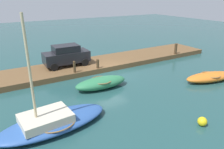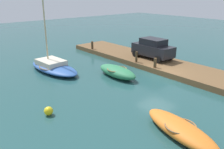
# 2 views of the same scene
# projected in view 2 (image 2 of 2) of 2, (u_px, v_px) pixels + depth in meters

# --- Properties ---
(ground_plane) EXTENTS (84.00, 84.00, 0.00)m
(ground_plane) POSITION_uv_depth(u_px,v_px,m) (158.00, 77.00, 18.64)
(ground_plane) COLOR #234C4C
(dock_platform) EXTENTS (24.72, 3.81, 0.44)m
(dock_platform) POSITION_uv_depth(u_px,v_px,m) (176.00, 69.00, 19.95)
(dock_platform) COLOR brown
(dock_platform) RESTS_ON ground_plane
(rowboat_orange) EXTENTS (4.47, 2.21, 0.68)m
(rowboat_orange) POSITION_uv_depth(u_px,v_px,m) (180.00, 129.00, 10.96)
(rowboat_orange) COLOR orange
(rowboat_orange) RESTS_ON ground_plane
(rowboat_green) EXTENTS (3.91, 1.60, 0.81)m
(rowboat_green) POSITION_uv_depth(u_px,v_px,m) (117.00, 72.00, 18.59)
(rowboat_green) COLOR #2D7A4C
(rowboat_green) RESTS_ON ground_plane
(sailboat_blue) EXTENTS (5.86, 2.71, 5.73)m
(sailboat_blue) POSITION_uv_depth(u_px,v_px,m) (53.00, 66.00, 19.90)
(sailboat_blue) COLOR #2D569E
(sailboat_blue) RESTS_ON ground_plane
(mooring_post_mid_west) EXTENTS (0.23, 0.23, 0.79)m
(mooring_post_mid_west) POSITION_uv_depth(u_px,v_px,m) (155.00, 63.00, 19.35)
(mooring_post_mid_west) COLOR #47331E
(mooring_post_mid_west) RESTS_ON dock_platform
(mooring_post_mid_east) EXTENTS (0.20, 0.20, 0.94)m
(mooring_post_mid_east) POSITION_uv_depth(u_px,v_px,m) (136.00, 57.00, 20.84)
(mooring_post_mid_east) COLOR #47331E
(mooring_post_mid_east) RESTS_ON dock_platform
(mooring_post_east) EXTENTS (0.23, 0.23, 0.82)m
(mooring_post_east) POSITION_uv_depth(u_px,v_px,m) (92.00, 45.00, 25.59)
(mooring_post_east) COLOR #47331E
(mooring_post_east) RESTS_ON dock_platform
(parked_car) EXTENTS (3.92, 1.97, 1.83)m
(parked_car) POSITION_uv_depth(u_px,v_px,m) (153.00, 48.00, 21.88)
(parked_car) COLOR black
(parked_car) RESTS_ON dock_platform
(marker_buoy) EXTENTS (0.48, 0.48, 0.48)m
(marker_buoy) POSITION_uv_depth(u_px,v_px,m) (49.00, 111.00, 12.84)
(marker_buoy) COLOR yellow
(marker_buoy) RESTS_ON ground_plane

